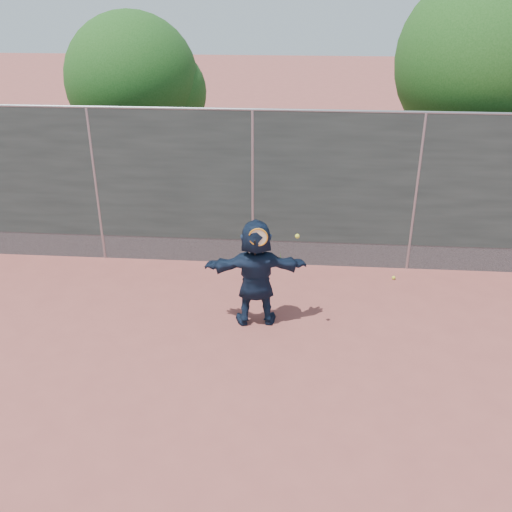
{
  "coord_description": "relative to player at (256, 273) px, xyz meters",
  "views": [
    {
      "loc": [
        0.88,
        -6.6,
        4.99
      ],
      "look_at": [
        0.24,
        1.35,
        1.18
      ],
      "focal_mm": 40.0,
      "sensor_mm": 36.0,
      "label": 1
    }
  ],
  "objects": [
    {
      "name": "swing_action",
      "position": [
        0.11,
        -0.2,
        0.69
      ],
      "size": [
        0.76,
        0.13,
        0.51
      ],
      "color": "orange",
      "rests_on": "ground"
    },
    {
      "name": "tree_right",
      "position": [
        4.45,
        4.4,
        2.61
      ],
      "size": [
        3.78,
        3.6,
        5.39
      ],
      "color": "#382314",
      "rests_on": "ground"
    },
    {
      "name": "weed_clump",
      "position": [
        0.06,
        2.03,
        -0.75
      ],
      "size": [
        0.68,
        0.07,
        0.3
      ],
      "color": "#387226",
      "rests_on": "ground"
    },
    {
      "name": "fence",
      "position": [
        -0.24,
        2.15,
        0.7
      ],
      "size": [
        20.0,
        0.06,
        3.03
      ],
      "color": "#38423D",
      "rests_on": "ground"
    },
    {
      "name": "ball_ground",
      "position": [
        2.45,
        1.66,
        -0.85
      ],
      "size": [
        0.07,
        0.07,
        0.07
      ],
      "primitive_type": "sphere",
      "color": "yellow",
      "rests_on": "ground"
    },
    {
      "name": "tree_left",
      "position": [
        -3.08,
        5.2,
        2.06
      ],
      "size": [
        3.15,
        3.0,
        4.53
      ],
      "color": "#382314",
      "rests_on": "ground"
    },
    {
      "name": "player",
      "position": [
        0.0,
        0.0,
        0.0
      ],
      "size": [
        1.69,
        0.72,
        1.77
      ],
      "primitive_type": "imported",
      "rotation": [
        0.0,
        0.0,
        3.26
      ],
      "color": "#142239",
      "rests_on": "ground"
    },
    {
      "name": "ground",
      "position": [
        -0.24,
        -1.35,
        -0.88
      ],
      "size": [
        80.0,
        80.0,
        0.0
      ],
      "primitive_type": "plane",
      "color": "#9E4C42",
      "rests_on": "ground"
    }
  ]
}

